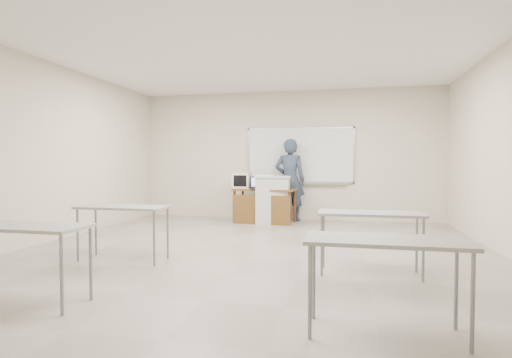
% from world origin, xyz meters
% --- Properties ---
extents(floor, '(7.00, 8.00, 0.01)m').
position_xyz_m(floor, '(0.00, 0.00, -0.01)').
color(floor, gray).
rests_on(floor, ground).
extents(whiteboard, '(2.48, 0.10, 1.31)m').
position_xyz_m(whiteboard, '(0.30, 3.97, 1.48)').
color(whiteboard, white).
rests_on(whiteboard, floor).
extents(student_desks, '(4.40, 2.20, 0.73)m').
position_xyz_m(student_desks, '(-0.00, -1.35, 0.67)').
color(student_desks, gray).
rests_on(student_desks, floor).
extents(instructor_desk, '(1.35, 0.67, 0.75)m').
position_xyz_m(instructor_desk, '(-0.40, 3.19, 0.53)').
color(instructor_desk, brown).
rests_on(instructor_desk, floor).
extents(podium, '(0.74, 0.54, 1.04)m').
position_xyz_m(podium, '(-0.20, 3.20, 0.52)').
color(podium, silver).
rests_on(podium, floor).
extents(crt_monitor, '(0.38, 0.43, 0.36)m').
position_xyz_m(crt_monitor, '(-0.95, 3.43, 0.92)').
color(crt_monitor, beige).
rests_on(crt_monitor, instructor_desk).
extents(laptop, '(0.37, 0.34, 0.27)m').
position_xyz_m(laptop, '(-0.50, 3.18, 0.81)').
color(laptop, black).
rests_on(laptop, instructor_desk).
extents(mouse, '(0.10, 0.08, 0.04)m').
position_xyz_m(mouse, '(-0.00, 3.10, 0.77)').
color(mouse, '#ACB0B5').
rests_on(mouse, instructor_desk).
extents(keyboard, '(0.41, 0.16, 0.02)m').
position_xyz_m(keyboard, '(-0.35, 3.08, 1.05)').
color(keyboard, beige).
rests_on(keyboard, podium).
extents(presenter, '(0.68, 0.45, 1.87)m').
position_xyz_m(presenter, '(0.10, 3.74, 0.94)').
color(presenter, black).
rests_on(presenter, floor).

